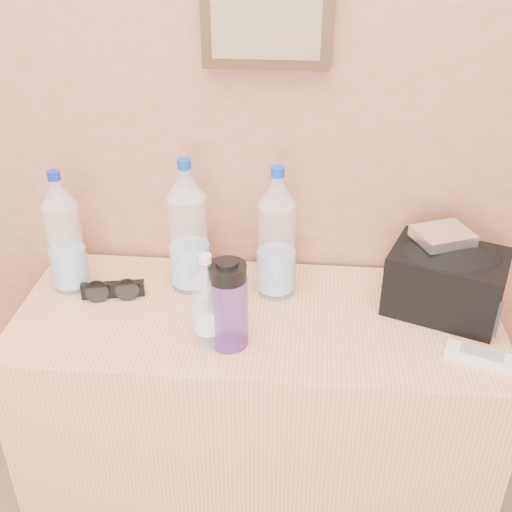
% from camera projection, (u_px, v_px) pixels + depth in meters
% --- Properties ---
extents(picture_frame, '(0.30, 0.03, 0.25)m').
position_uv_depth(picture_frame, '(267.00, 13.00, 1.44)').
color(picture_frame, '#382311').
rests_on(picture_frame, room_shell).
extents(dresser, '(1.18, 0.49, 0.74)m').
position_uv_depth(dresser, '(257.00, 424.00, 1.76)').
color(dresser, '#AC8055').
rests_on(dresser, ground).
extents(pet_large_a, '(0.09, 0.09, 0.33)m').
position_uv_depth(pet_large_a, '(65.00, 238.00, 1.61)').
color(pet_large_a, silver).
rests_on(pet_large_a, dresser).
extents(pet_large_b, '(0.10, 0.10, 0.35)m').
position_uv_depth(pet_large_b, '(188.00, 233.00, 1.60)').
color(pet_large_b, silver).
rests_on(pet_large_b, dresser).
extents(pet_large_c, '(0.09, 0.09, 0.35)m').
position_uv_depth(pet_large_c, '(276.00, 240.00, 1.58)').
color(pet_large_c, white).
rests_on(pet_large_c, dresser).
extents(pet_small, '(0.07, 0.07, 0.23)m').
position_uv_depth(pet_small, '(207.00, 306.00, 1.42)').
color(pet_small, '#CCE1FF').
rests_on(pet_small, dresser).
extents(nalgene_bottle, '(0.09, 0.09, 0.22)m').
position_uv_depth(nalgene_bottle, '(228.00, 304.00, 1.42)').
color(nalgene_bottle, '#5C2993').
rests_on(nalgene_bottle, dresser).
extents(sunglasses, '(0.17, 0.09, 0.04)m').
position_uv_depth(sunglasses, '(113.00, 290.00, 1.63)').
color(sunglasses, black).
rests_on(sunglasses, dresser).
extents(ac_remote, '(0.16, 0.10, 0.02)m').
position_uv_depth(ac_remote, '(481.00, 357.00, 1.42)').
color(ac_remote, silver).
rests_on(ac_remote, dresser).
extents(toiletry_bag, '(0.31, 0.27, 0.18)m').
position_uv_depth(toiletry_bag, '(446.00, 278.00, 1.55)').
color(toiletry_bag, black).
rests_on(toiletry_bag, dresser).
extents(foil_packet, '(0.16, 0.15, 0.03)m').
position_uv_depth(foil_packet, '(443.00, 236.00, 1.52)').
color(foil_packet, white).
rests_on(foil_packet, toiletry_bag).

